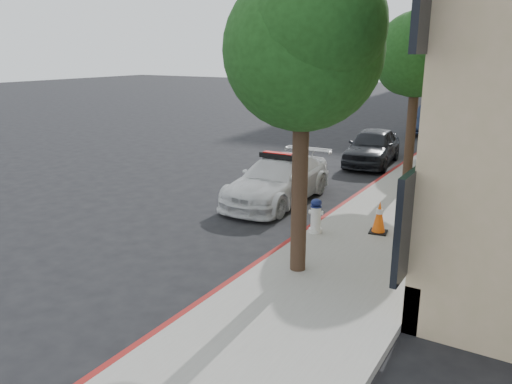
{
  "coord_description": "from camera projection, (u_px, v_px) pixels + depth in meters",
  "views": [
    {
      "loc": [
        6.81,
        -10.08,
        4.24
      ],
      "look_at": [
        0.92,
        -0.29,
        1.0
      ],
      "focal_mm": 35.0,
      "sensor_mm": 36.0,
      "label": 1
    }
  ],
  "objects": [
    {
      "name": "ground",
      "position": [
        231.0,
        222.0,
        12.85
      ],
      "size": [
        120.0,
        120.0,
        0.0
      ],
      "primitive_type": "plane",
      "color": "black",
      "rests_on": "ground"
    },
    {
      "name": "sidewalk",
      "position": [
        452.0,
        163.0,
        19.29
      ],
      "size": [
        3.2,
        50.0,
        0.15
      ],
      "primitive_type": "cube",
      "color": "gray",
      "rests_on": "ground"
    },
    {
      "name": "curb_strip",
      "position": [
        412.0,
        158.0,
        20.05
      ],
      "size": [
        0.12,
        50.0,
        0.15
      ],
      "primitive_type": "cube",
      "color": "maroon",
      "rests_on": "ground"
    },
    {
      "name": "tree_near",
      "position": [
        304.0,
        49.0,
        8.57
      ],
      "size": [
        2.92,
        2.82,
        5.62
      ],
      "color": "black",
      "rests_on": "sidewalk"
    },
    {
      "name": "tree_mid",
      "position": [
        418.0,
        54.0,
        15.2
      ],
      "size": [
        2.77,
        2.64,
        5.43
      ],
      "color": "black",
      "rests_on": "sidewalk"
    },
    {
      "name": "tree_far",
      "position": [
        464.0,
        47.0,
        21.73
      ],
      "size": [
        3.1,
        3.0,
        5.81
      ],
      "color": "black",
      "rests_on": "sidewalk"
    },
    {
      "name": "police_car",
      "position": [
        278.0,
        179.0,
        14.44
      ],
      "size": [
        1.88,
        4.49,
        1.45
      ],
      "rotation": [
        0.0,
        0.0,
        0.01
      ],
      "color": "silver",
      "rests_on": "ground"
    },
    {
      "name": "parked_car_mid",
      "position": [
        372.0,
        146.0,
        19.21
      ],
      "size": [
        2.06,
        4.21,
        1.38
      ],
      "primitive_type": "imported",
      "rotation": [
        0.0,
        0.0,
        0.11
      ],
      "color": "black",
      "rests_on": "ground"
    },
    {
      "name": "parked_car_far",
      "position": [
        433.0,
        119.0,
        26.54
      ],
      "size": [
        1.52,
        4.37,
        1.44
      ],
      "primitive_type": "imported",
      "rotation": [
        0.0,
        0.0,
        0.0
      ],
      "color": "#151E35",
      "rests_on": "ground"
    },
    {
      "name": "fire_hydrant",
      "position": [
        316.0,
        216.0,
        11.57
      ],
      "size": [
        0.35,
        0.31,
        0.82
      ],
      "rotation": [
        0.0,
        0.0,
        0.25
      ],
      "color": "silver",
      "rests_on": "sidewalk"
    },
    {
      "name": "traffic_cone",
      "position": [
        379.0,
        217.0,
        11.55
      ],
      "size": [
        0.46,
        0.46,
        0.76
      ],
      "rotation": [
        0.0,
        0.0,
        0.16
      ],
      "color": "black",
      "rests_on": "sidewalk"
    }
  ]
}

